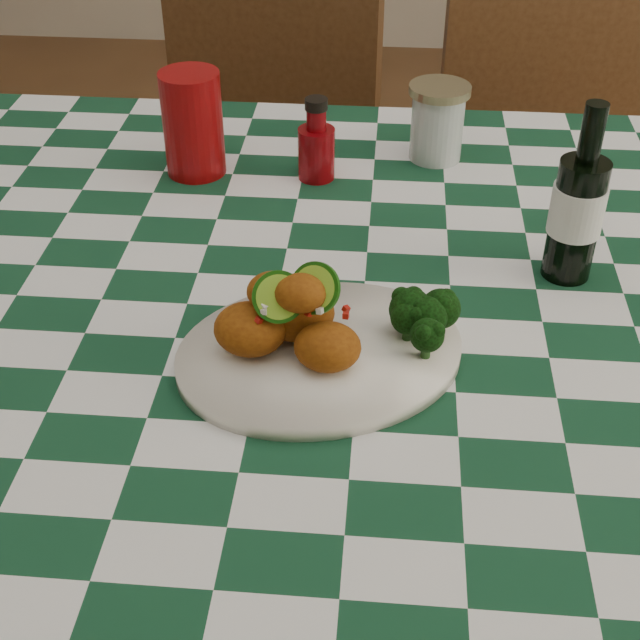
# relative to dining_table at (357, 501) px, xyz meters

# --- Properties ---
(dining_table) EXTENTS (1.66, 1.06, 0.79)m
(dining_table) POSITION_rel_dining_table_xyz_m (0.00, 0.00, 0.00)
(dining_table) COLOR #123D24
(dining_table) RESTS_ON ground
(plate) EXTENTS (0.37, 0.34, 0.02)m
(plate) POSITION_rel_dining_table_xyz_m (-0.04, -0.16, 0.40)
(plate) COLOR white
(plate) RESTS_ON dining_table
(fried_chicken_pile) EXTENTS (0.14, 0.11, 0.09)m
(fried_chicken_pile) POSITION_rel_dining_table_xyz_m (-0.06, -0.16, 0.46)
(fried_chicken_pile) COLOR #8D470D
(fried_chicken_pile) RESTS_ON plate
(broccoli_side) EXTENTS (0.07, 0.07, 0.05)m
(broccoli_side) POSITION_rel_dining_table_xyz_m (0.06, -0.14, 0.44)
(broccoli_side) COLOR black
(broccoli_side) RESTS_ON plate
(red_tumbler) EXTENTS (0.10, 0.10, 0.15)m
(red_tumbler) POSITION_rel_dining_table_xyz_m (-0.26, 0.26, 0.47)
(red_tumbler) COLOR maroon
(red_tumbler) RESTS_ON dining_table
(ketchup_bottle) EXTENTS (0.07, 0.07, 0.12)m
(ketchup_bottle) POSITION_rel_dining_table_xyz_m (-0.08, 0.26, 0.45)
(ketchup_bottle) COLOR #6A0509
(ketchup_bottle) RESTS_ON dining_table
(mason_jar) EXTENTS (0.12, 0.12, 0.11)m
(mason_jar) POSITION_rel_dining_table_xyz_m (0.09, 0.34, 0.45)
(mason_jar) COLOR #B2BCBA
(mason_jar) RESTS_ON dining_table
(beer_bottle) EXTENTS (0.07, 0.07, 0.22)m
(beer_bottle) POSITION_rel_dining_table_xyz_m (0.24, 0.04, 0.50)
(beer_bottle) COLOR black
(beer_bottle) RESTS_ON dining_table
(wooden_chair_left) EXTENTS (0.56, 0.58, 1.01)m
(wooden_chair_left) POSITION_rel_dining_table_xyz_m (-0.28, 0.69, 0.11)
(wooden_chair_left) COLOR #472814
(wooden_chair_left) RESTS_ON ground
(wooden_chair_right) EXTENTS (0.48, 0.50, 0.97)m
(wooden_chair_right) POSITION_rel_dining_table_xyz_m (0.36, 0.72, 0.09)
(wooden_chair_right) COLOR #472814
(wooden_chair_right) RESTS_ON ground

